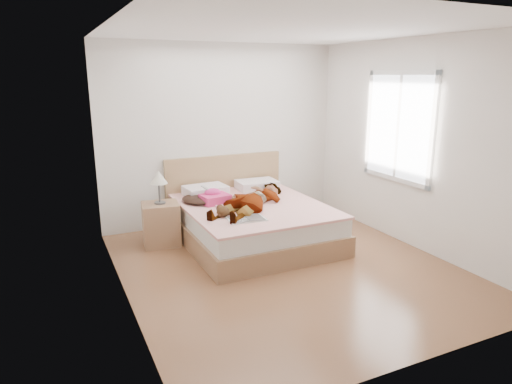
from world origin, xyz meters
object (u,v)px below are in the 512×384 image
plush_toy (223,211)px  coffee_mug (244,205)px  towel (215,197)px  magazine (246,219)px  bed (250,220)px  phone (205,188)px  woman (252,197)px  nightstand (161,221)px

plush_toy → coffee_mug: bearing=24.7°
towel → magazine: (0.09, -0.83, -0.07)m
towel → coffee_mug: size_ratio=2.90×
bed → phone: bearing=152.2°
plush_toy → towel: bearing=78.8°
magazine → plush_toy: 0.32m
coffee_mug → woman: bearing=35.6°
bed → nightstand: 1.17m
towel → plush_toy: 0.60m
towel → plush_toy: (-0.12, -0.59, -0.01)m
coffee_mug → phone: bearing=123.2°
towel → plush_toy: towel is taller
phone → magazine: phone is taller
woman → magazine: woman is taller
phone → coffee_mug: size_ratio=0.77×
bed → towel: 0.56m
bed → plush_toy: size_ratio=8.92×
coffee_mug → nightstand: bearing=149.7°
woman → bed: (0.03, 0.12, -0.35)m
phone → magazine: bearing=-118.1°
woman → phone: phone is taller
towel → magazine: 0.84m
phone → plush_toy: (-0.02, -0.68, -0.13)m
woman → phone: bearing=-168.4°
magazine → nightstand: nightstand is taller
phone → towel: phone is taller
woman → bed: size_ratio=0.78×
bed → plush_toy: bearing=-143.6°
towel → coffee_mug: bearing=-61.2°
towel → magazine: towel is taller
phone → coffee_mug: bearing=-96.6°
towel → coffee_mug: 0.49m
coffee_mug → plush_toy: bearing=-155.3°
plush_toy → bed: bearing=36.4°
woman → phone: size_ratio=15.39×
woman → magazine: size_ratio=3.52×
bed → towel: (-0.43, 0.19, 0.31)m
magazine → coffee_mug: 0.43m
phone → nightstand: 0.71m
magazine → coffee_mug: bearing=69.7°
woman → plush_toy: bearing=-101.4°
plush_toy → nightstand: nightstand is taller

